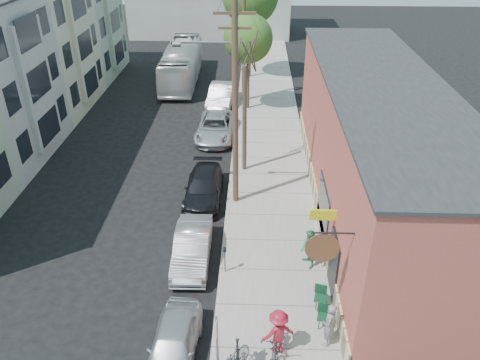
{
  "coord_description": "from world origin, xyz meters",
  "views": [
    {
      "loc": [
        3.37,
        -14.84,
        13.21
      ],
      "look_at": [
        2.68,
        4.99,
        1.5
      ],
      "focal_mm": 35.0,
      "sensor_mm": 36.0,
      "label": 1
    }
  ],
  "objects_px": {
    "cyclist": "(278,332)",
    "car_1": "(192,247)",
    "car_2": "(204,188)",
    "tree_bare": "(245,120)",
    "parking_meter_far": "(236,144)",
    "parking_meter_near": "(225,256)",
    "patio_chair_a": "(324,317)",
    "tree_leafy_mid": "(248,39)",
    "patron_grey": "(329,325)",
    "sign_post": "(217,343)",
    "car_4": "(221,96)",
    "patron_green": "(309,249)",
    "car_0": "(174,344)",
    "car_3": "(216,127)",
    "bus": "(182,64)",
    "patio_chair_b": "(321,297)",
    "utility_pole_near": "(234,103)",
    "parked_bike_a": "(237,360)"
  },
  "relations": [
    {
      "from": "parking_meter_near",
      "to": "patron_green",
      "type": "height_order",
      "value": "patron_green"
    },
    {
      "from": "sign_post",
      "to": "patron_green",
      "type": "xyz_separation_m",
      "value": [
        3.34,
        5.56,
        -0.81
      ]
    },
    {
      "from": "patio_chair_a",
      "to": "car_3",
      "type": "xyz_separation_m",
      "value": [
        -5.15,
        15.97,
        0.11
      ]
    },
    {
      "from": "car_2",
      "to": "car_3",
      "type": "xyz_separation_m",
      "value": [
        -0.0,
        7.49,
        0.04
      ]
    },
    {
      "from": "utility_pole_near",
      "to": "car_1",
      "type": "relative_size",
      "value": 2.39
    },
    {
      "from": "patron_grey",
      "to": "parked_bike_a",
      "type": "xyz_separation_m",
      "value": [
        -3.05,
        -1.25,
        -0.32
      ]
    },
    {
      "from": "parking_meter_near",
      "to": "patron_grey",
      "type": "xyz_separation_m",
      "value": [
        3.73,
        -3.5,
        0.03
      ]
    },
    {
      "from": "parking_meter_near",
      "to": "tree_bare",
      "type": "distance_m",
      "value": 9.03
    },
    {
      "from": "sign_post",
      "to": "parking_meter_near",
      "type": "distance_m",
      "value": 5.15
    },
    {
      "from": "car_4",
      "to": "sign_post",
      "type": "bearing_deg",
      "value": -82.17
    },
    {
      "from": "sign_post",
      "to": "patio_chair_a",
      "type": "bearing_deg",
      "value": 33.04
    },
    {
      "from": "car_2",
      "to": "car_4",
      "type": "height_order",
      "value": "car_4"
    },
    {
      "from": "car_3",
      "to": "cyclist",
      "type": "bearing_deg",
      "value": -76.47
    },
    {
      "from": "utility_pole_near",
      "to": "tree_leafy_mid",
      "type": "distance_m",
      "value": 12.71
    },
    {
      "from": "patio_chair_b",
      "to": "car_0",
      "type": "distance_m",
      "value": 5.67
    },
    {
      "from": "sign_post",
      "to": "car_0",
      "type": "relative_size",
      "value": 0.73
    },
    {
      "from": "tree_bare",
      "to": "car_3",
      "type": "relative_size",
      "value": 1.19
    },
    {
      "from": "tree_leafy_mid",
      "to": "car_4",
      "type": "xyz_separation_m",
      "value": [
        -2.0,
        0.59,
        -4.41
      ]
    },
    {
      "from": "tree_leafy_mid",
      "to": "cyclist",
      "type": "height_order",
      "value": "tree_leafy_mid"
    },
    {
      "from": "car_3",
      "to": "patio_chair_b",
      "type": "bearing_deg",
      "value": -68.95
    },
    {
      "from": "parking_meter_near",
      "to": "patio_chair_b",
      "type": "bearing_deg",
      "value": -25.94
    },
    {
      "from": "tree_leafy_mid",
      "to": "patio_chair_a",
      "type": "distance_m",
      "value": 21.6
    },
    {
      "from": "cyclist",
      "to": "car_0",
      "type": "bearing_deg",
      "value": -15.87
    },
    {
      "from": "patio_chair_a",
      "to": "car_4",
      "type": "xyz_separation_m",
      "value": [
        -5.15,
        21.46,
        0.22
      ]
    },
    {
      "from": "parking_meter_near",
      "to": "car_2",
      "type": "bearing_deg",
      "value": 104.17
    },
    {
      "from": "tree_leafy_mid",
      "to": "patron_grey",
      "type": "height_order",
      "value": "tree_leafy_mid"
    },
    {
      "from": "utility_pole_near",
      "to": "parked_bike_a",
      "type": "xyz_separation_m",
      "value": [
        0.54,
        -10.17,
        -4.71
      ]
    },
    {
      "from": "car_2",
      "to": "tree_bare",
      "type": "bearing_deg",
      "value": 57.01
    },
    {
      "from": "tree_bare",
      "to": "parking_meter_far",
      "type": "bearing_deg",
      "value": 110.46
    },
    {
      "from": "patio_chair_b",
      "to": "car_3",
      "type": "height_order",
      "value": "car_3"
    },
    {
      "from": "cyclist",
      "to": "car_1",
      "type": "relative_size",
      "value": 0.43
    },
    {
      "from": "parking_meter_far",
      "to": "utility_pole_near",
      "type": "xyz_separation_m",
      "value": [
        0.14,
        -4.8,
        4.43
      ]
    },
    {
      "from": "patron_green",
      "to": "car_0",
      "type": "relative_size",
      "value": 0.46
    },
    {
      "from": "tree_leafy_mid",
      "to": "car_2",
      "type": "xyz_separation_m",
      "value": [
        -2.0,
        -12.38,
        -4.56
      ]
    },
    {
      "from": "parking_meter_far",
      "to": "tree_bare",
      "type": "height_order",
      "value": "tree_bare"
    },
    {
      "from": "parked_bike_a",
      "to": "car_1",
      "type": "bearing_deg",
      "value": 109.22
    },
    {
      "from": "sign_post",
      "to": "bus",
      "type": "height_order",
      "value": "bus"
    },
    {
      "from": "parking_meter_near",
      "to": "cyclist",
      "type": "height_order",
      "value": "cyclist"
    },
    {
      "from": "car_2",
      "to": "utility_pole_near",
      "type": "bearing_deg",
      "value": -10.82
    },
    {
      "from": "tree_bare",
      "to": "car_3",
      "type": "height_order",
      "value": "tree_bare"
    },
    {
      "from": "tree_bare",
      "to": "patio_chair_a",
      "type": "distance_m",
      "value": 12.19
    },
    {
      "from": "tree_bare",
      "to": "tree_leafy_mid",
      "type": "xyz_separation_m",
      "value": [
        -0.0,
        9.38,
        2.07
      ]
    },
    {
      "from": "patron_green",
      "to": "car_3",
      "type": "bearing_deg",
      "value": -179.66
    },
    {
      "from": "parking_meter_far",
      "to": "bus",
      "type": "relative_size",
      "value": 0.11
    },
    {
      "from": "car_4",
      "to": "patron_green",
      "type": "bearing_deg",
      "value": -70.88
    },
    {
      "from": "tree_leafy_mid",
      "to": "car_0",
      "type": "bearing_deg",
      "value": -95.12
    },
    {
      "from": "parked_bike_a",
      "to": "patron_green",
      "type": "bearing_deg",
      "value": 60.61
    },
    {
      "from": "utility_pole_near",
      "to": "patio_chair_b",
      "type": "relative_size",
      "value": 11.36
    },
    {
      "from": "parking_meter_far",
      "to": "car_1",
      "type": "xyz_separation_m",
      "value": [
        -1.45,
        -9.36,
        -0.29
      ]
    },
    {
      "from": "tree_bare",
      "to": "patio_chair_a",
      "type": "bearing_deg",
      "value": -74.66
    }
  ]
}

